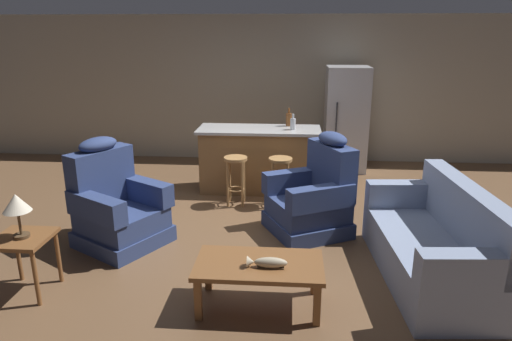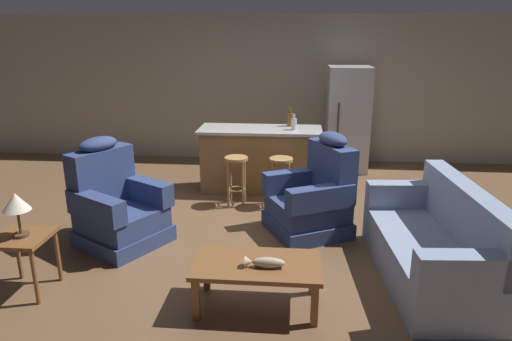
{
  "view_description": "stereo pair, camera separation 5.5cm",
  "coord_description": "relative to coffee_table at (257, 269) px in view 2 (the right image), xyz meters",
  "views": [
    {
      "loc": [
        0.46,
        -5.2,
        2.33
      ],
      "look_at": [
        0.06,
        -0.1,
        0.75
      ],
      "focal_mm": 32.0,
      "sensor_mm": 36.0,
      "label": 1
    },
    {
      "loc": [
        0.51,
        -5.2,
        2.33
      ],
      "look_at": [
        0.06,
        -0.1,
        0.75
      ],
      "focal_mm": 32.0,
      "sensor_mm": 36.0,
      "label": 2
    }
  ],
  "objects": [
    {
      "name": "ground_plane",
      "position": [
        -0.22,
        1.71,
        -0.36
      ],
      "size": [
        12.0,
        12.0,
        0.0
      ],
      "color": "brown"
    },
    {
      "name": "back_wall",
      "position": [
        -0.22,
        4.84,
        0.94
      ],
      "size": [
        12.0,
        0.05,
        2.6
      ],
      "color": "#A89E89",
      "rests_on": "ground_plane"
    },
    {
      "name": "coffee_table",
      "position": [
        0.0,
        0.0,
        0.0
      ],
      "size": [
        1.1,
        0.6,
        0.42
      ],
      "color": "brown",
      "rests_on": "ground_plane"
    },
    {
      "name": "fish_figurine",
      "position": [
        0.07,
        -0.07,
        0.1
      ],
      "size": [
        0.34,
        0.1,
        0.1
      ],
      "color": "#4C3823",
      "rests_on": "coffee_table"
    },
    {
      "name": "couch",
      "position": [
        1.67,
        0.62,
        -0.02
      ],
      "size": [
        0.97,
        1.95,
        0.94
      ],
      "rotation": [
        0.0,
        0.0,
        3.21
      ],
      "color": "#8493B2",
      "rests_on": "ground_plane"
    },
    {
      "name": "recliner_near_lamp",
      "position": [
        -1.69,
        1.15,
        0.06
      ],
      "size": [
        1.15,
        1.15,
        1.2
      ],
      "rotation": [
        0.0,
        0.0,
        -0.54
      ],
      "color": "navy",
      "rests_on": "ground_plane"
    },
    {
      "name": "recliner_near_island",
      "position": [
        0.54,
        1.63,
        0.06
      ],
      "size": [
        1.13,
        1.13,
        1.2
      ],
      "rotation": [
        0.0,
        0.0,
        3.61
      ],
      "color": "navy",
      "rests_on": "ground_plane"
    },
    {
      "name": "end_table",
      "position": [
        -2.14,
        0.06,
        0.1
      ],
      "size": [
        0.48,
        0.48,
        0.56
      ],
      "color": "brown",
      "rests_on": "ground_plane"
    },
    {
      "name": "table_lamp",
      "position": [
        -2.13,
        0.05,
        0.5
      ],
      "size": [
        0.24,
        0.24,
        0.41
      ],
      "color": "#4C3823",
      "rests_on": "end_table"
    },
    {
      "name": "kitchen_island",
      "position": [
        -0.22,
        3.06,
        0.11
      ],
      "size": [
        1.8,
        0.7,
        0.95
      ],
      "color": "olive",
      "rests_on": "ground_plane"
    },
    {
      "name": "bar_stool_left",
      "position": [
        -0.49,
        2.43,
        0.11
      ],
      "size": [
        0.32,
        0.32,
        0.68
      ],
      "color": "#A87A47",
      "rests_on": "ground_plane"
    },
    {
      "name": "bar_stool_right",
      "position": [
        0.12,
        2.43,
        0.11
      ],
      "size": [
        0.32,
        0.32,
        0.68
      ],
      "color": "#A87A47",
      "rests_on": "ground_plane"
    },
    {
      "name": "refrigerator",
      "position": [
        1.18,
        4.26,
        0.52
      ],
      "size": [
        0.7,
        0.69,
        1.76
      ],
      "color": "#B7B7BC",
      "rests_on": "ground_plane"
    },
    {
      "name": "bottle_tall_green",
      "position": [
        0.28,
        3.01,
        0.67
      ],
      "size": [
        0.08,
        0.08,
        0.23
      ],
      "color": "silver",
      "rests_on": "kitchen_island"
    },
    {
      "name": "bottle_short_amber",
      "position": [
        0.21,
        3.28,
        0.69
      ],
      "size": [
        0.09,
        0.09,
        0.27
      ],
      "color": "brown",
      "rests_on": "kitchen_island"
    }
  ]
}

